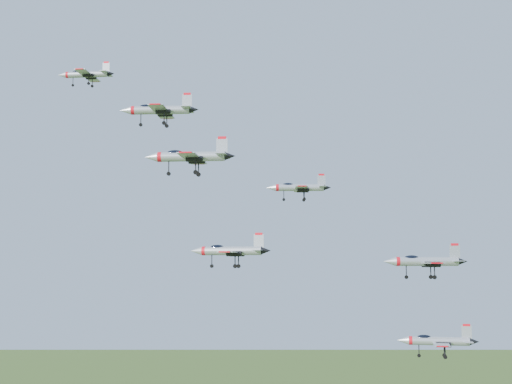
% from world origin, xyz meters
% --- Properties ---
extents(jet_lead, '(10.95, 9.22, 2.94)m').
position_xyz_m(jet_lead, '(-27.83, 7.06, 153.11)').
color(jet_lead, '#A8ACB4').
extents(jet_left_high, '(13.32, 11.28, 3.60)m').
position_xyz_m(jet_left_high, '(-8.76, -0.82, 143.32)').
color(jet_left_high, '#A8ACB4').
extents(jet_right_high, '(12.37, 10.44, 3.33)m').
position_xyz_m(jet_right_high, '(5.33, -20.15, 131.90)').
color(jet_right_high, '#A8ACB4').
extents(jet_left_low, '(10.25, 8.73, 2.79)m').
position_xyz_m(jet_left_low, '(14.50, 2.55, 129.76)').
color(jet_left_low, '#A8ACB4').
extents(jet_right_low, '(11.92, 9.91, 3.18)m').
position_xyz_m(jet_right_low, '(7.91, -11.23, 119.43)').
color(jet_right_low, '#A8ACB4').
extents(jet_trail, '(12.21, 10.42, 3.34)m').
position_xyz_m(jet_trail, '(34.20, 0.69, 117.93)').
color(jet_trail, '#A8ACB4').
extents(jet_extra, '(12.28, 10.23, 3.28)m').
position_xyz_m(jet_extra, '(35.28, 6.00, 105.90)').
color(jet_extra, '#A8ACB4').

